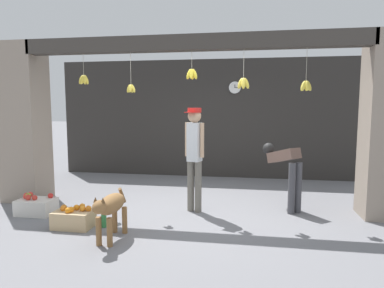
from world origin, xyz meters
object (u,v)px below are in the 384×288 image
(dog, at_px, (110,207))
(water_bottle, at_px, (104,219))
(worker_stooping, at_px, (285,167))
(fruit_crate_oranges, at_px, (74,218))
(fruit_crate_apples, at_px, (36,206))
(wall_clock, at_px, (235,88))
(shopkeeper, at_px, (194,151))

(dog, relative_size, water_bottle, 3.45)
(water_bottle, bearing_deg, worker_stooping, 26.34)
(dog, xyz_separation_m, water_bottle, (-0.29, 0.43, -0.32))
(worker_stooping, bearing_deg, fruit_crate_oranges, 167.44)
(worker_stooping, relative_size, water_bottle, 4.23)
(dog, distance_m, worker_stooping, 2.92)
(dog, xyz_separation_m, fruit_crate_oranges, (-0.71, 0.35, -0.30))
(dog, height_order, fruit_crate_oranges, dog)
(fruit_crate_apples, xyz_separation_m, water_bottle, (1.31, -0.38, -0.02))
(fruit_crate_oranges, height_order, water_bottle, fruit_crate_oranges)
(dog, distance_m, water_bottle, 0.61)
(water_bottle, xyz_separation_m, wall_clock, (1.68, 3.72, 2.03))
(fruit_crate_oranges, relative_size, fruit_crate_apples, 0.96)
(worker_stooping, xyz_separation_m, fruit_crate_oranges, (-3.04, -1.38, -0.58))
(fruit_crate_oranges, distance_m, wall_clock, 4.78)
(shopkeeper, distance_m, water_bottle, 1.73)
(worker_stooping, distance_m, fruit_crate_oranges, 3.39)
(water_bottle, height_order, wall_clock, wall_clock)
(fruit_crate_oranges, bearing_deg, wall_clock, 61.16)
(dog, xyz_separation_m, shopkeeper, (0.87, 1.37, 0.57))
(fruit_crate_apples, height_order, water_bottle, fruit_crate_apples)
(shopkeeper, bearing_deg, water_bottle, 59.87)
(fruit_crate_apples, relative_size, wall_clock, 1.89)
(dog, distance_m, shopkeeper, 1.72)
(fruit_crate_apples, bearing_deg, water_bottle, -16.06)
(dog, height_order, fruit_crate_apples, dog)
(worker_stooping, bearing_deg, fruit_crate_apples, 156.14)
(dog, height_order, worker_stooping, worker_stooping)
(shopkeeper, height_order, wall_clock, wall_clock)
(wall_clock, bearing_deg, water_bottle, -114.28)
(dog, distance_m, wall_clock, 4.70)
(worker_stooping, relative_size, wall_clock, 3.63)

